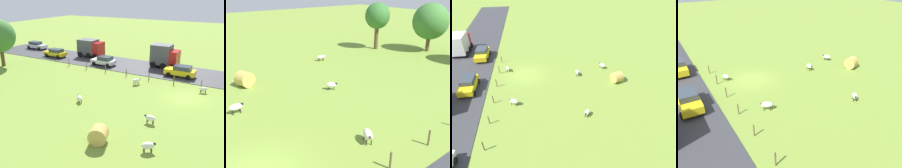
% 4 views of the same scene
% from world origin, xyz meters
% --- Properties ---
extents(ground_plane, '(160.00, 160.00, 0.00)m').
position_xyz_m(ground_plane, '(0.00, 0.00, 0.00)').
color(ground_plane, olive).
extents(sheep_0, '(0.53, 1.12, 0.80)m').
position_xyz_m(sheep_0, '(-7.43, 1.26, 0.55)').
color(sheep_0, white).
rests_on(sheep_0, ground_plane).
extents(sheep_2, '(0.96, 1.03, 0.74)m').
position_xyz_m(sheep_2, '(-6.76, 9.68, 0.50)').
color(sheep_2, white).
rests_on(sheep_2, ground_plane).
extents(sheep_3, '(1.01, 1.15, 0.81)m').
position_xyz_m(sheep_3, '(-11.60, -0.21, 0.54)').
color(sheep_3, silver).
rests_on(sheep_3, ground_plane).
extents(sheep_4, '(0.74, 1.11, 0.72)m').
position_xyz_m(sheep_4, '(2.66, -1.50, 0.48)').
color(sheep_4, silver).
rests_on(sheep_4, ground_plane).
extents(sheep_5, '(1.23, 0.99, 0.84)m').
position_xyz_m(sheep_5, '(1.35, 6.56, 0.56)').
color(sheep_5, silver).
rests_on(sheep_5, ground_plane).
extents(hay_bale_0, '(1.66, 1.81, 1.48)m').
position_xyz_m(hay_bale_0, '(-12.44, 3.64, 0.74)').
color(hay_bale_0, tan).
rests_on(hay_bale_0, ground_plane).
extents(fence_post_0, '(0.12, 0.12, 1.06)m').
position_xyz_m(fence_post_0, '(3.84, -4.50, 0.53)').
color(fence_post_0, brown).
rests_on(fence_post_0, ground_plane).
extents(fence_post_1, '(0.12, 0.12, 1.15)m').
position_xyz_m(fence_post_1, '(3.84, -1.06, 0.58)').
color(fence_post_1, brown).
rests_on(fence_post_1, ground_plane).
extents(fence_post_2, '(0.12, 0.12, 1.17)m').
position_xyz_m(fence_post_2, '(3.84, 2.39, 0.58)').
color(fence_post_2, brown).
rests_on(fence_post_2, ground_plane).
extents(fence_post_3, '(0.12, 0.12, 1.07)m').
position_xyz_m(fence_post_3, '(3.84, 5.83, 0.54)').
color(fence_post_3, brown).
rests_on(fence_post_3, ground_plane).
extents(fence_post_4, '(0.12, 0.12, 1.07)m').
position_xyz_m(fence_post_4, '(3.84, 9.28, 0.54)').
color(fence_post_4, brown).
rests_on(fence_post_4, ground_plane).
extents(fence_post_5, '(0.12, 0.12, 1.17)m').
position_xyz_m(fence_post_5, '(3.84, 12.72, 0.58)').
color(fence_post_5, brown).
rests_on(fence_post_5, ground_plane).
extents(car_1, '(2.06, 4.20, 1.60)m').
position_xyz_m(car_1, '(7.33, 2.48, 0.89)').
color(car_1, yellow).
rests_on(car_1, road_strip).
extents(car_3, '(2.09, 4.24, 1.65)m').
position_xyz_m(car_3, '(7.07, -6.42, 0.91)').
color(car_3, yellow).
rests_on(car_3, road_strip).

